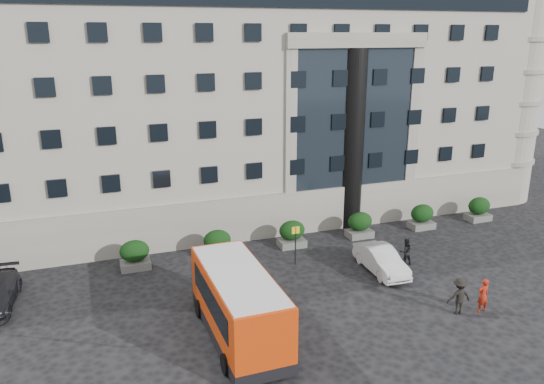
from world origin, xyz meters
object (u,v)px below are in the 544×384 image
Objects in this scene: hedge_e at (422,216)px; pedestrian_b at (405,252)px; white_taxi at (381,260)px; red_truck at (3,219)px; hedge_d at (360,225)px; hedge_f at (479,209)px; hedge_b at (217,244)px; hedge_c at (292,234)px; hedge_a at (135,255)px; minibus at (238,302)px; bus_stop_sign at (296,239)px; pedestrian_c at (459,296)px; pedestrian_a at (483,295)px.

pedestrian_b is at bearing -133.20° from hedge_e.
red_truck is at bearing 151.16° from white_taxi.
hedge_d is 5.76m from white_taxi.
pedestrian_b is at bearing 13.80° from white_taxi.
white_taxi is (-1.60, -5.53, -0.16)m from hedge_d.
hedge_e is at bearing 0.00° from hedge_d.
hedge_f is (10.40, 0.00, 0.00)m from hedge_d.
hedge_b is 1.00× the size of hedge_c.
hedge_a is 10.33m from minibus.
hedge_a is 16.79m from pedestrian_b.
white_taxi is (4.50, -2.73, -0.97)m from bus_stop_sign.
hedge_f is at bearing -148.55° from pedestrian_b.
bus_stop_sign is 20.47m from red_truck.
hedge_e is 0.29× the size of red_truck.
bus_stop_sign is at bearing -49.05° from pedestrian_c.
hedge_e and hedge_f have the same top height.
hedge_c is 13.03m from pedestrian_a.
bus_stop_sign is at bearing -33.07° from hedge_b.
hedge_f reaches higher than pedestrian_b.
bus_stop_sign reaches higher than pedestrian_b.
white_taxi is 6.50m from pedestrian_a.
minibus is (-1.38, -9.55, 0.90)m from hedge_b.
hedge_e is at bearing 28.92° from minibus.
hedge_f is 15.67m from pedestrian_c.
pedestrian_a is at bearing -110.85° from hedge_e.
hedge_c is (5.20, 0.00, 0.00)m from hedge_b.
hedge_f is 24.16m from minibus.
pedestrian_c reaches higher than hedge_f.
hedge_b is 0.94× the size of pedestrian_c.
hedge_f is 0.29× the size of red_truck.
hedge_a is 15.05m from white_taxi.
hedge_b is 20.80m from hedge_f.
hedge_e is 0.73× the size of bus_stop_sign.
hedge_a reaches higher than pedestrian_b.
hedge_d is at bearing 0.00° from hedge_b.
red_truck is at bearing 164.89° from hedge_e.
hedge_e reaches higher than white_taxi.
bus_stop_sign is at bearing -15.44° from pedestrian_b.
bus_stop_sign is 11.18m from pedestrian_a.
pedestrian_c is (23.14, -19.06, -0.63)m from red_truck.
hedge_d is at bearing 0.00° from hedge_a.
red_truck is 31.16m from pedestrian_a.
hedge_a is 1.00× the size of hedge_d.
hedge_c is 12.23m from pedestrian_c.
hedge_e is 1.06× the size of pedestrian_b.
hedge_a is 9.94m from bus_stop_sign.
hedge_c is 1.00× the size of hedge_f.
hedge_a and hedge_d have the same top height.
hedge_f is 0.94× the size of pedestrian_c.
hedge_b is 11.94m from pedestrian_b.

